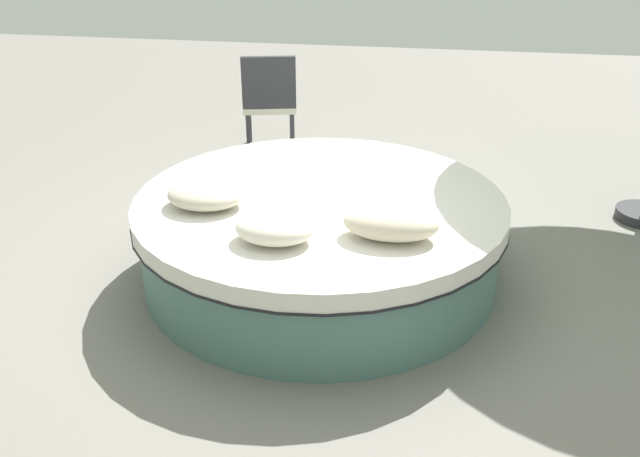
# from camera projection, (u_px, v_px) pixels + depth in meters

# --- Properties ---
(ground_plane) EXTENTS (16.00, 16.00, 0.00)m
(ground_plane) POSITION_uv_depth(u_px,v_px,m) (320.00, 273.00, 4.59)
(ground_plane) COLOR gray
(round_bed) EXTENTS (2.42, 2.42, 0.57)m
(round_bed) POSITION_uv_depth(u_px,v_px,m) (320.00, 235.00, 4.46)
(round_bed) COLOR #4C726B
(round_bed) RESTS_ON ground_plane
(throw_pillow_0) EXTENTS (0.49, 0.39, 0.15)m
(throw_pillow_0) POSITION_uv_depth(u_px,v_px,m) (206.00, 195.00, 4.18)
(throw_pillow_0) COLOR beige
(throw_pillow_0) RESTS_ON round_bed
(throw_pillow_1) EXTENTS (0.45, 0.34, 0.16)m
(throw_pillow_1) POSITION_uv_depth(u_px,v_px,m) (275.00, 228.00, 3.74)
(throw_pillow_1) COLOR silver
(throw_pillow_1) RESTS_ON round_bed
(throw_pillow_2) EXTENTS (0.54, 0.33, 0.18)m
(throw_pillow_2) POSITION_uv_depth(u_px,v_px,m) (391.00, 223.00, 3.78)
(throw_pillow_2) COLOR beige
(throw_pillow_2) RESTS_ON round_bed
(patio_chair) EXTENTS (0.62, 0.61, 0.98)m
(patio_chair) POSITION_uv_depth(u_px,v_px,m) (269.00, 97.00, 6.60)
(patio_chair) COLOR #333338
(patio_chair) RESTS_ON ground_plane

